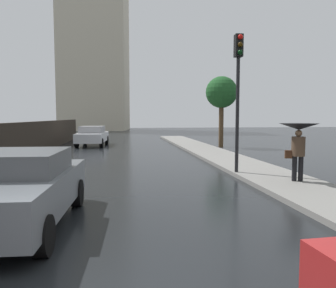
{
  "coord_description": "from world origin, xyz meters",
  "views": [
    {
      "loc": [
        0.22,
        -2.96,
        2.04
      ],
      "look_at": [
        1.61,
        7.12,
        1.21
      ],
      "focal_mm": 35.56,
      "sensor_mm": 36.0,
      "label": 1
    }
  ],
  "objects_px": {
    "car_white_far_ahead": "(92,136)",
    "traffic_light": "(238,78)",
    "pedestrian_with_umbrella_far": "(298,135)",
    "street_tree_mid": "(222,93)",
    "car_grey_near_kerb": "(18,188)"
  },
  "relations": [
    {
      "from": "pedestrian_with_umbrella_far",
      "to": "car_white_far_ahead",
      "type": "bearing_deg",
      "value": 131.08
    },
    {
      "from": "pedestrian_with_umbrella_far",
      "to": "street_tree_mid",
      "type": "distance_m",
      "value": 12.93
    },
    {
      "from": "car_white_far_ahead",
      "to": "pedestrian_with_umbrella_far",
      "type": "height_order",
      "value": "pedestrian_with_umbrella_far"
    },
    {
      "from": "car_grey_near_kerb",
      "to": "street_tree_mid",
      "type": "relative_size",
      "value": 0.89
    },
    {
      "from": "pedestrian_with_umbrella_far",
      "to": "street_tree_mid",
      "type": "height_order",
      "value": "street_tree_mid"
    },
    {
      "from": "car_white_far_ahead",
      "to": "street_tree_mid",
      "type": "bearing_deg",
      "value": 169.73
    },
    {
      "from": "car_white_far_ahead",
      "to": "traffic_light",
      "type": "height_order",
      "value": "traffic_light"
    },
    {
      "from": "pedestrian_with_umbrella_far",
      "to": "traffic_light",
      "type": "xyz_separation_m",
      "value": [
        -1.23,
        1.8,
        1.85
      ]
    },
    {
      "from": "traffic_light",
      "to": "street_tree_mid",
      "type": "height_order",
      "value": "traffic_light"
    },
    {
      "from": "pedestrian_with_umbrella_far",
      "to": "street_tree_mid",
      "type": "xyz_separation_m",
      "value": [
        1.5,
        12.66,
        2.13
      ]
    },
    {
      "from": "car_white_far_ahead",
      "to": "pedestrian_with_umbrella_far",
      "type": "xyz_separation_m",
      "value": [
        7.24,
        -14.93,
        0.78
      ]
    },
    {
      "from": "car_grey_near_kerb",
      "to": "pedestrian_with_umbrella_far",
      "type": "height_order",
      "value": "pedestrian_with_umbrella_far"
    },
    {
      "from": "pedestrian_with_umbrella_far",
      "to": "traffic_light",
      "type": "height_order",
      "value": "traffic_light"
    },
    {
      "from": "car_grey_near_kerb",
      "to": "traffic_light",
      "type": "height_order",
      "value": "traffic_light"
    },
    {
      "from": "car_white_far_ahead",
      "to": "traffic_light",
      "type": "distance_m",
      "value": 14.68
    }
  ]
}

